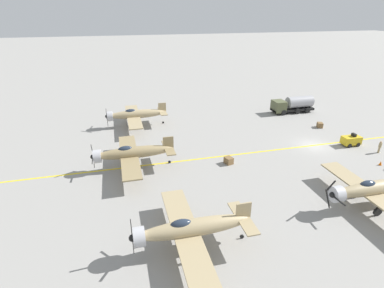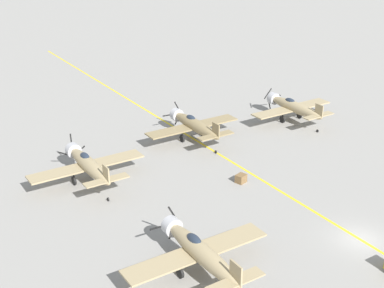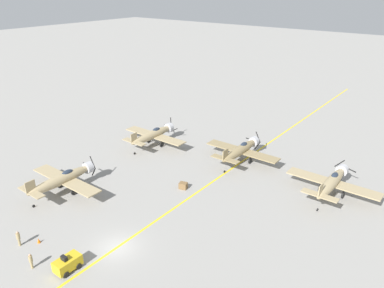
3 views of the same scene
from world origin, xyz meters
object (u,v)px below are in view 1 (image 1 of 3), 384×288
Objects in this scene: fuel_tanker at (293,105)px; supply_crate_mid_lane at (320,125)px; airplane_mid_left at (372,189)px; supply_crate_by_tanker at (229,160)px; ground_crew_inspecting at (380,146)px; airplane_far_center at (132,153)px; tow_tractor at (351,140)px; airplane_far_right at (135,114)px; traffic_cone at (381,163)px; airplane_far_left at (190,229)px.

fuel_tanker is 8.26m from supply_crate_mid_lane.
supply_crate_by_tanker is (11.84, 10.30, -1.58)m from airplane_mid_left.
ground_crew_inspecting is 10.47m from supply_crate_mid_lane.
ground_crew_inspecting is at bearing -169.87° from supply_crate_mid_lane.
airplane_far_center is 30.80m from tow_tractor.
supply_crate_mid_lane is at bearing -1.20° from tow_tractor.
fuel_tanker reaches higher than ground_crew_inspecting.
airplane_far_right is 11.64× the size of supply_crate_by_tanker.
supply_crate_by_tanker is (-16.35, 18.92, -1.08)m from fuel_tanker.
airplane_far_center is 1.00× the size of airplane_mid_left.
airplane_mid_left is 14.44m from ground_crew_inspecting.
tow_tractor is 4.73× the size of traffic_cone.
traffic_cone is (-21.51, -28.60, -1.74)m from airplane_far_right.
airplane_mid_left reaches higher than traffic_cone.
fuel_tanker is 8.22× the size of supply_crate_mid_lane.
airplane_far_center is 31.03m from traffic_cone.
airplane_far_left is 1.00× the size of airplane_far_right.
tow_tractor is (-15.46, -0.02, -0.72)m from fuel_tanker.
tow_tractor is at bearing -107.06° from airplane_far_right.
ground_crew_inspecting is 21.05m from supply_crate_by_tanker.
tow_tractor is 2.52× the size of supply_crate_by_tanker.
supply_crate_by_tanker is at bearing 74.38° from traffic_cone.
airplane_mid_left reaches higher than fuel_tanker.
airplane_far_center is 33.02m from ground_crew_inspecting.
airplane_far_center is at bearing 82.91° from ground_crew_inspecting.
traffic_cone is (6.71, -8.04, -1.74)m from airplane_mid_left.
supply_crate_by_tanker is (-16.39, -10.25, -1.58)m from airplane_far_right.
supply_crate_by_tanker is at bearing 84.17° from ground_crew_inspecting.
ground_crew_inspecting is at bearing -30.18° from airplane_mid_left.
airplane_far_center is at bearing 80.69° from supply_crate_by_tanker.
airplane_far_right is at bearing 53.04° from traffic_cone.
airplane_far_left is at bearing -165.26° from airplane_far_right.
supply_crate_mid_lane is at bearing -64.30° from airplane_far_left.
airplane_far_right is at bearing 5.78° from airplane_far_center.
airplane_mid_left is at bearing 156.27° from supply_crate_mid_lane.
supply_crate_by_tanker is (-0.88, 18.94, -0.36)m from tow_tractor.
airplane_far_right is (28.23, 20.56, 0.00)m from airplane_mid_left.
airplane_mid_left is 34.92m from airplane_far_right.
supply_crate_by_tanker is (13.05, -8.28, -1.58)m from airplane_far_left.
tow_tractor is at bearing -179.91° from fuel_tanker.
airplane_far_left is at bearing -154.77° from airplane_far_center.
ground_crew_inspecting is at bearing -85.13° from airplane_far_center.
airplane_far_center is 14.53m from airplane_far_right.
airplane_mid_left is at bearing -109.96° from airplane_far_center.
fuel_tanker is at bearing 0.44° from airplane_mid_left.
airplane_far_right is at bearing 53.50° from airplane_mid_left.
airplane_far_left is 4.62× the size of tow_tractor.
airplane_far_left is 34.67m from supply_crate_mid_lane.
ground_crew_inspecting reaches higher than supply_crate_mid_lane.
ground_crew_inspecting is at bearing -173.77° from fuel_tanker.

